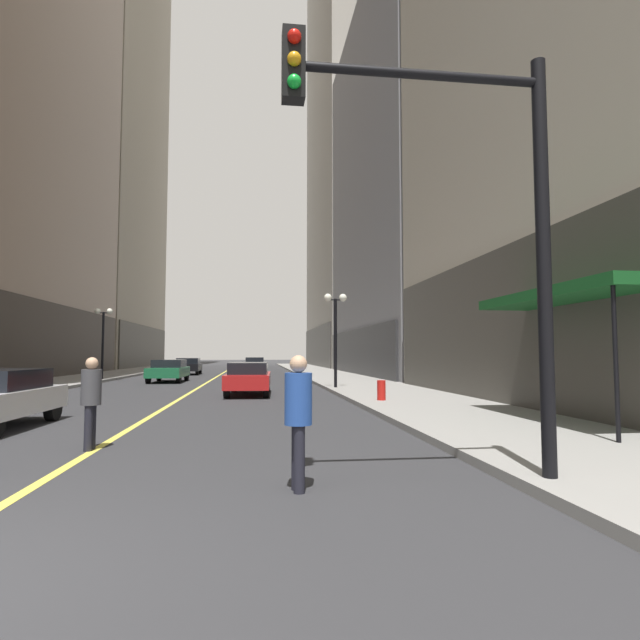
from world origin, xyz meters
The scene contains 18 objects.
ground_plane centered at (0.00, 35.00, 0.00)m, with size 200.00×200.00×0.00m, color #2D2D30.
sidewalk_left centered at (-8.25, 35.00, 0.07)m, with size 4.50×78.00×0.15m, color gray.
sidewalk_right centered at (8.25, 35.00, 0.07)m, with size 4.50×78.00×0.15m, color gray.
lane_centre_stripe centered at (0.00, 35.00, 0.00)m, with size 0.16×70.00×0.01m, color #E5D64C.
building_left_far centered at (-15.89, 60.00, 45.80)m, with size 10.95×26.00×91.80m.
building_right_mid centered at (17.79, 34.50, 14.70)m, with size 14.79×24.00×29.51m.
building_right_far centered at (17.61, 60.00, 45.70)m, with size 14.40×26.00×91.56m.
storefront_awning_right centered at (9.69, 6.79, 2.99)m, with size 1.60×5.34×3.12m.
car_red centered at (2.51, 17.18, 0.72)m, with size 1.89×4.59×1.32m.
car_green centered at (-2.32, 27.24, 0.72)m, with size 1.94×4.39×1.32m.
car_black centered at (-2.59, 38.19, 0.72)m, with size 2.02×4.27×1.32m.
car_grey centered at (2.72, 45.77, 0.72)m, with size 2.01×4.27×1.32m.
pedestrian_with_orange_bag centered at (-0.08, 5.52, 0.94)m, with size 0.35×0.35×1.62m.
pedestrian_in_blue_hoodie centered at (3.30, 2.45, 0.97)m, with size 0.37×0.37×1.66m.
traffic_light_near_right centered at (5.35, 2.12, 3.74)m, with size 3.43×0.35×5.65m.
street_lamp_left_far centered at (-6.40, 28.28, 3.26)m, with size 1.06×0.36×4.43m.
street_lamp_right_mid centered at (6.40, 19.09, 3.26)m, with size 1.06×0.36×4.43m.
fire_hydrant_right centered at (6.90, 12.60, 0.40)m, with size 0.28×0.28×0.80m, color red.
Camera 1 is at (2.77, -3.86, 1.68)m, focal length 28.53 mm.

